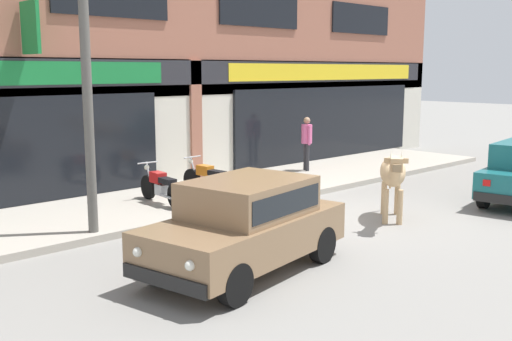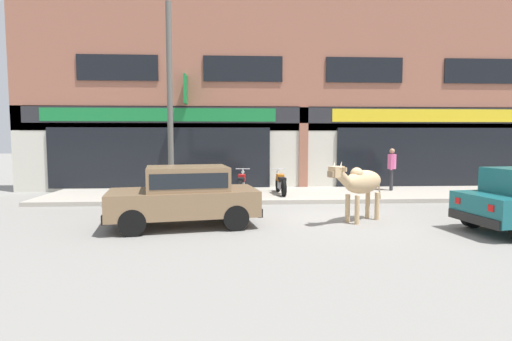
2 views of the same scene
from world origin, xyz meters
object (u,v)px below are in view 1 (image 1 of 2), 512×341
motorcycle_1 (209,179)px  utility_pole (86,62)px  pedestrian (307,138)px  cow (393,173)px  motorcycle_0 (161,187)px  car_1 (246,221)px

motorcycle_1 → utility_pole: utility_pole is taller
pedestrian → cow: bearing=-119.6°
pedestrian → utility_pole: utility_pole is taller
motorcycle_1 → motorcycle_0: bearing=-178.9°
pedestrian → utility_pole: 8.52m
cow → motorcycle_1: (-1.56, 4.15, -0.48)m
car_1 → utility_pole: (-0.84, 3.30, 2.45)m
pedestrian → utility_pole: size_ratio=0.26×
utility_pole → cow: bearing=-29.7°
motorcycle_0 → motorcycle_1: 1.40m
cow → motorcycle_1: bearing=110.5°
motorcycle_0 → pedestrian: pedestrian is taller
pedestrian → utility_pole: (-8.03, -1.89, 2.14)m
cow → pedestrian: (2.78, 4.89, 0.12)m
car_1 → cow: bearing=3.9°
motorcycle_0 → motorcycle_1: bearing=1.1°
motorcycle_0 → pedestrian: bearing=7.6°
motorcycle_1 → pedestrian: size_ratio=1.13×
cow → pedestrian: bearing=60.4°
car_1 → utility_pole: bearing=104.2°
car_1 → motorcycle_0: bearing=71.8°
motorcycle_1 → pedestrian: pedestrian is taller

